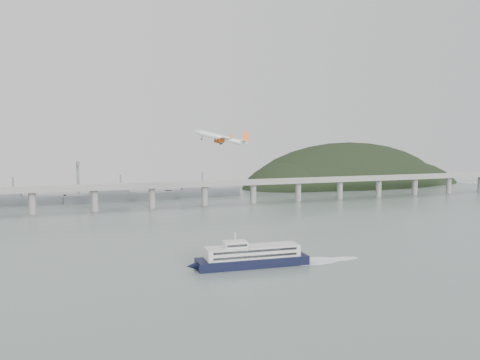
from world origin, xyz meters
name	(u,v)px	position (x,y,z in m)	size (l,w,h in m)	color
ground	(277,254)	(0.00, 0.00, 0.00)	(900.00, 900.00, 0.00)	slate
bridge	(183,188)	(-1.15, 200.00, 17.65)	(800.00, 22.00, 23.90)	gray
headland	(357,198)	(285.18, 331.75, -19.34)	(365.00, 155.00, 156.00)	black
distant_fleet	(7,199)	(-155.36, 265.08, 6.22)	(453.00, 60.90, 40.00)	slate
ferry	(252,256)	(-21.16, -16.71, 4.64)	(90.69, 20.40, 17.10)	black
airliner	(222,138)	(-7.51, 68.19, 62.82)	(38.48, 34.91, 11.77)	white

